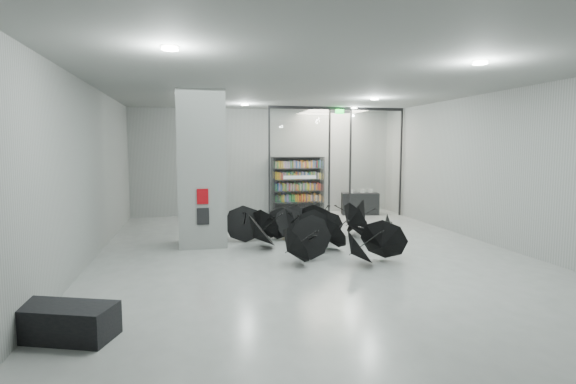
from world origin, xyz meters
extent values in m
plane|color=gray|center=(0.00, 0.00, 0.00)|extent=(14.00, 14.00, 0.00)
cube|color=gray|center=(0.00, 0.00, 4.00)|extent=(10.00, 14.00, 0.02)
cube|color=slate|center=(0.00, 7.00, 2.00)|extent=(10.00, 0.02, 4.00)
cube|color=slate|center=(-5.00, 0.00, 2.00)|extent=(0.02, 14.00, 4.00)
cube|color=slate|center=(5.00, 0.00, 2.00)|extent=(0.02, 14.00, 4.00)
cube|color=slate|center=(-2.50, 2.00, 2.00)|extent=(1.20, 1.20, 4.00)
cube|color=#A50A07|center=(-2.50, 1.38, 1.35)|extent=(0.28, 0.04, 0.38)
cube|color=black|center=(-2.50, 1.38, 0.85)|extent=(0.30, 0.03, 0.42)
cube|color=#0CE533|center=(2.40, 5.30, 3.82)|extent=(0.30, 0.06, 0.15)
cube|color=silver|center=(1.00, 5.50, 2.00)|extent=(2.20, 0.02, 3.95)
cube|color=silver|center=(3.90, 5.50, 2.00)|extent=(2.00, 0.02, 3.95)
cube|color=black|center=(-0.10, 5.50, 2.00)|extent=(0.06, 0.06, 4.00)
cube|color=black|center=(2.10, 5.50, 2.00)|extent=(0.06, 0.06, 4.00)
cube|color=black|center=(2.90, 5.50, 2.00)|extent=(0.06, 0.06, 4.00)
cube|color=black|center=(4.90, 5.50, 2.00)|extent=(0.06, 0.06, 4.00)
cube|color=black|center=(2.40, 5.50, 3.95)|extent=(5.00, 0.08, 0.10)
cube|color=black|center=(-4.50, -3.40, 0.23)|extent=(1.55, 1.07, 0.46)
cube|color=black|center=(3.50, 6.00, 0.42)|extent=(1.47, 0.82, 0.83)
camera|label=1|loc=(-2.71, -9.59, 2.57)|focal=27.21mm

